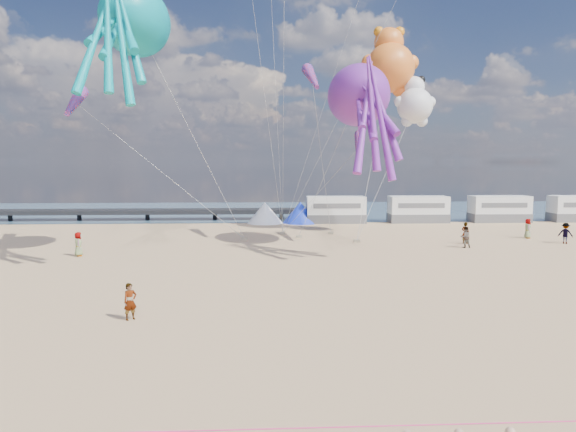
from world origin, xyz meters
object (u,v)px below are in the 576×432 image
(tent_white, at_px, (265,213))
(kite_octopus_teal, at_px, (135,21))
(beachgoer_2, at_px, (566,233))
(motorhome_0, at_px, (335,210))
(sandbag_b, at_px, (299,237))
(sandbag_d, at_px, (331,233))
(beachgoer_5, at_px, (465,233))
(beachgoer_1, at_px, (465,237))
(motorhome_2, at_px, (499,209))
(sandbag_a, at_px, (245,239))
(sandbag_c, at_px, (357,241))
(kite_teddy_orange, at_px, (390,68))
(windsock_right, at_px, (359,148))
(beachgoer_0, at_px, (78,244))
(kite_octopus_purple, at_px, (358,96))
(beachgoer_6, at_px, (528,228))
(windsock_left, at_px, (75,102))
(standing_person, at_px, (130,301))
(sandbag_e, at_px, (283,233))
(kite_panda, at_px, (415,106))
(tent_blue, at_px, (300,212))
(windsock_mid, at_px, (312,78))
(motorhome_1, at_px, (418,209))

(tent_white, height_order, kite_octopus_teal, kite_octopus_teal)
(kite_octopus_teal, bearing_deg, beachgoer_2, -3.47)
(motorhome_0, xyz_separation_m, sandbag_b, (-4.97, -11.54, -1.39))
(motorhome_0, bearing_deg, sandbag_d, -100.74)
(beachgoer_5, xyz_separation_m, kite_octopus_teal, (-25.68, -5.46, 15.49))
(beachgoer_5, bearing_deg, beachgoer_1, 112.62)
(motorhome_2, xyz_separation_m, sandbag_a, (-28.86, -12.78, -1.39))
(motorhome_2, bearing_deg, beachgoer_1, -122.05)
(sandbag_a, distance_m, sandbag_c, 9.81)
(beachgoer_1, xyz_separation_m, beachgoer_2, (9.21, 1.55, 0.04))
(kite_teddy_orange, xyz_separation_m, windsock_right, (-3.59, -4.36, -7.38))
(motorhome_0, distance_m, kite_teddy_orange, 17.51)
(kite_teddy_orange, bearing_deg, sandbag_a, 174.27)
(beachgoer_0, relative_size, sandbag_a, 3.54)
(kite_octopus_purple, bearing_deg, windsock_right, 61.10)
(kite_octopus_teal, bearing_deg, sandbag_a, 37.78)
(beachgoer_6, xyz_separation_m, sandbag_c, (-15.85, -1.57, -0.78))
(windsock_left, bearing_deg, sandbag_a, 8.76)
(motorhome_2, distance_m, beachgoer_0, 45.29)
(tent_white, height_order, beachgoer_5, tent_white)
(standing_person, bearing_deg, tent_white, 41.32)
(beachgoer_5, height_order, sandbag_e, beachgoer_5)
(sandbag_e, distance_m, kite_panda, 16.93)
(sandbag_e, bearing_deg, beachgoer_2, -16.21)
(kite_octopus_teal, height_order, kite_octopus_purple, kite_octopus_teal)
(tent_white, relative_size, beachgoer_2, 2.25)
(beachgoer_0, relative_size, beachgoer_1, 1.04)
(tent_blue, distance_m, sandbag_c, 14.85)
(tent_white, distance_m, sandbag_a, 12.96)
(beachgoer_5, xyz_separation_m, kite_panda, (-3.22, 4.67, 11.04))
(sandbag_d, distance_m, windsock_mid, 14.87)
(standing_person, xyz_separation_m, kite_octopus_purple, (13.29, 18.32, 11.22))
(tent_white, bearing_deg, sandbag_d, -56.15)
(windsock_left, relative_size, windsock_mid, 1.32)
(sandbag_e, height_order, kite_octopus_teal, kite_octopus_teal)
(beachgoer_5, bearing_deg, tent_blue, -5.98)
(windsock_right, bearing_deg, sandbag_c, 144.09)
(sandbag_a, bearing_deg, sandbag_b, 14.18)
(motorhome_0, relative_size, kite_panda, 1.20)
(motorhome_1, distance_m, tent_blue, 13.50)
(motorhome_2, bearing_deg, beachgoer_0, -154.09)
(tent_blue, relative_size, sandbag_b, 8.00)
(beachgoer_6, height_order, kite_octopus_purple, kite_octopus_purple)
(kite_panda, relative_size, windsock_left, 0.80)
(beachgoer_5, distance_m, sandbag_a, 18.91)
(standing_person, distance_m, kite_octopus_teal, 21.44)
(beachgoer_5, bearing_deg, beachgoer_2, -138.46)
(sandbag_b, bearing_deg, windsock_left, -162.57)
(sandbag_e, bearing_deg, sandbag_d, -2.30)
(motorhome_2, distance_m, sandbag_a, 31.60)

